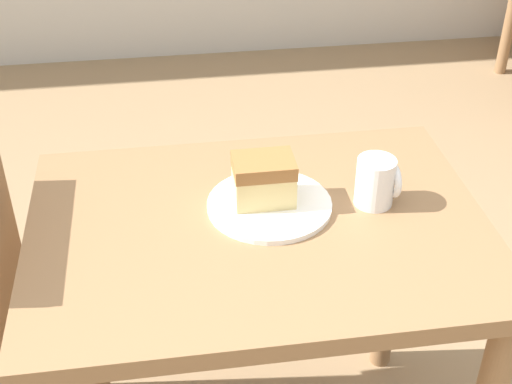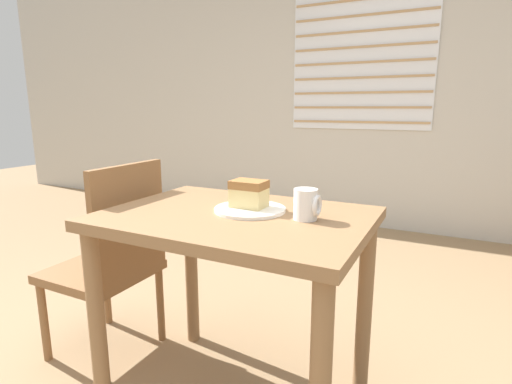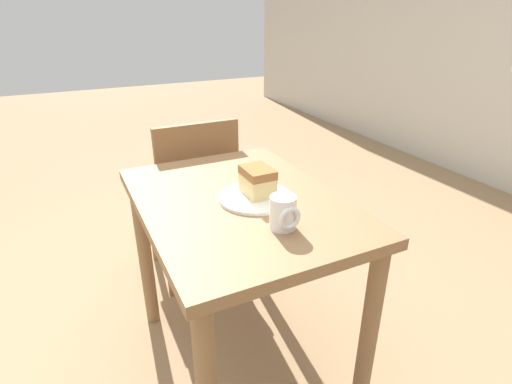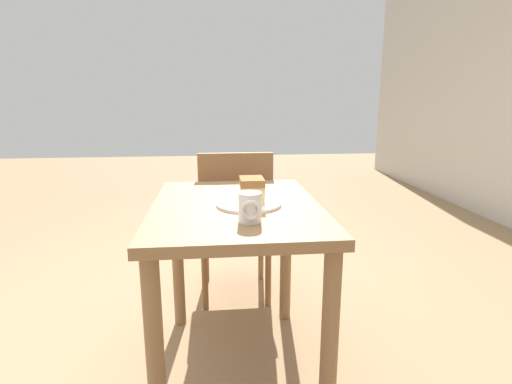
{
  "view_description": "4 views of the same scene",
  "coord_description": "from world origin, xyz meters",
  "px_view_note": "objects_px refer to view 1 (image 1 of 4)",
  "views": [
    {
      "loc": [
        -0.14,
        -0.83,
        1.64
      ],
      "look_at": [
        0.03,
        0.34,
        0.84
      ],
      "focal_mm": 50.0,
      "sensor_mm": 36.0,
      "label": 1
    },
    {
      "loc": [
        0.72,
        -0.89,
        1.15
      ],
      "look_at": [
        0.09,
        0.36,
        0.85
      ],
      "focal_mm": 28.0,
      "sensor_mm": 36.0,
      "label": 2
    },
    {
      "loc": [
        1.2,
        -0.19,
        1.39
      ],
      "look_at": [
        0.05,
        0.37,
        0.8
      ],
      "focal_mm": 28.0,
      "sensor_mm": 36.0,
      "label": 3
    },
    {
      "loc": [
        1.61,
        0.23,
        1.2
      ],
      "look_at": [
        0.06,
        0.39,
        0.83
      ],
      "focal_mm": 28.0,
      "sensor_mm": 36.0,
      "label": 4
    }
  ],
  "objects_px": {
    "dining_table_near": "(258,273)",
    "coffee_mug": "(377,182)",
    "plate": "(269,205)",
    "cake_slice": "(264,180)"
  },
  "relations": [
    {
      "from": "dining_table_near",
      "to": "coffee_mug",
      "type": "bearing_deg",
      "value": 7.95
    },
    {
      "from": "plate",
      "to": "dining_table_near",
      "type": "bearing_deg",
      "value": -121.18
    },
    {
      "from": "coffee_mug",
      "to": "dining_table_near",
      "type": "bearing_deg",
      "value": -172.05
    },
    {
      "from": "plate",
      "to": "coffee_mug",
      "type": "xyz_separation_m",
      "value": [
        0.22,
        -0.02,
        0.05
      ]
    },
    {
      "from": "dining_table_near",
      "to": "cake_slice",
      "type": "xyz_separation_m",
      "value": [
        0.02,
        0.06,
        0.2
      ]
    },
    {
      "from": "cake_slice",
      "to": "coffee_mug",
      "type": "distance_m",
      "value": 0.24
    },
    {
      "from": "coffee_mug",
      "to": "cake_slice",
      "type": "bearing_deg",
      "value": 173.09
    },
    {
      "from": "dining_table_near",
      "to": "cake_slice",
      "type": "relative_size",
      "value": 7.45
    },
    {
      "from": "dining_table_near",
      "to": "plate",
      "type": "bearing_deg",
      "value": 58.82
    },
    {
      "from": "cake_slice",
      "to": "coffee_mug",
      "type": "xyz_separation_m",
      "value": [
        0.23,
        -0.03,
        -0.01
      ]
    }
  ]
}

